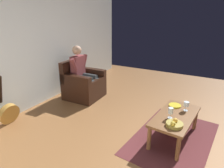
{
  "coord_description": "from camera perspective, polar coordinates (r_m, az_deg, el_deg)",
  "views": [
    {
      "loc": [
        2.83,
        0.29,
        1.94
      ],
      "look_at": [
        -0.26,
        -1.4,
        0.66
      ],
      "focal_mm": 32.11,
      "sensor_mm": 36.0,
      "label": 1
    }
  ],
  "objects": [
    {
      "name": "wall_back",
      "position": [
        4.47,
        -21.75,
        10.54
      ],
      "size": [
        6.65,
        0.06,
        2.63
      ],
      "primitive_type": "cube",
      "color": "silver",
      "rests_on": "ground"
    },
    {
      "name": "coffee_table",
      "position": [
        3.33,
        17.56,
        -9.36
      ],
      "size": [
        1.11,
        0.63,
        0.42
      ],
      "rotation": [
        0.0,
        0.0,
        -0.1
      ],
      "color": "brown",
      "rests_on": "ground"
    },
    {
      "name": "armchair",
      "position": [
        4.77,
        -8.26,
        -0.13
      ],
      "size": [
        0.8,
        0.79,
        0.88
      ],
      "rotation": [
        0.0,
        0.0,
        0.02
      ],
      "color": "black",
      "rests_on": "ground"
    },
    {
      "name": "decorative_dish",
      "position": [
        3.58,
        17.48,
        -5.85
      ],
      "size": [
        0.2,
        0.2,
        0.02
      ],
      "primitive_type": "cylinder",
      "color": "gold",
      "rests_on": "coffee_table"
    },
    {
      "name": "fruit_bowl",
      "position": [
        2.99,
        17.36,
        -10.81
      ],
      "size": [
        0.24,
        0.24,
        0.11
      ],
      "color": "olive",
      "rests_on": "coffee_table"
    },
    {
      "name": "rug",
      "position": [
        3.52,
        16.94,
        -14.45
      ],
      "size": [
        1.86,
        1.3,
        0.01
      ],
      "primitive_type": "cube",
      "rotation": [
        0.0,
        0.0,
        -0.1
      ],
      "color": "#572628",
      "rests_on": "ground"
    },
    {
      "name": "person_seated",
      "position": [
        4.66,
        -8.35,
        3.74
      ],
      "size": [
        0.61,
        0.6,
        1.22
      ],
      "rotation": [
        0.0,
        0.0,
        0.02
      ],
      "color": "brown",
      "rests_on": "ground"
    },
    {
      "name": "ground_plane",
      "position": [
        3.45,
        19.4,
        -15.58
      ],
      "size": [
        7.5,
        7.5,
        0.0
      ],
      "primitive_type": "plane",
      "color": "brown"
    },
    {
      "name": "wine_glass_near",
      "position": [
        3.45,
        20.4,
        -5.49
      ],
      "size": [
        0.09,
        0.09,
        0.15
      ],
      "color": "silver",
      "rests_on": "coffee_table"
    },
    {
      "name": "wine_glass_far",
      "position": [
        3.14,
        16.36,
        -7.47
      ],
      "size": [
        0.08,
        0.08,
        0.17
      ],
      "color": "silver",
      "rests_on": "coffee_table"
    },
    {
      "name": "guitar",
      "position": [
        4.11,
        -27.47,
        -7.06
      ],
      "size": [
        0.38,
        0.32,
        1.03
      ],
      "color": "#B78436",
      "rests_on": "ground"
    }
  ]
}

